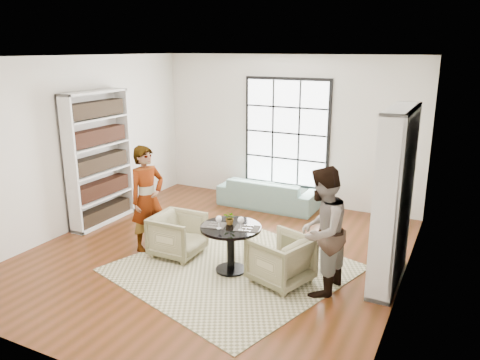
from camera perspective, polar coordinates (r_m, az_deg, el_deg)
The scene contains 16 objects.
ground at distance 7.45m, azimuth -2.99°, elevation -8.94°, with size 6.00×6.00×0.00m, color #5C2B15.
room_shell at distance 7.48m, azimuth -1.08°, elevation 1.41°, with size 6.00×6.01×6.00m.
rug at distance 6.96m, azimuth -0.85°, elevation -10.71°, with size 2.89×2.89×0.01m, color #BAB18B.
pedestal_table at distance 6.69m, azimuth -1.13°, elevation -7.18°, with size 0.87×0.87×0.69m.
sofa at distance 9.47m, azimuth 3.45°, elevation -1.59°, with size 1.98×0.78×0.58m, color slate.
armchair_left at distance 7.33m, azimuth -7.58°, elevation -6.66°, with size 0.71×0.73×0.66m, color #BEB288.
armchair_right at distance 6.48m, azimuth 4.97°, elevation -9.65°, with size 0.72×0.74×0.68m, color tan.
person_left at distance 7.46m, azimuth -11.23°, elevation -2.24°, with size 0.61×0.40×1.68m, color gray.
person_right at distance 6.11m, azimuth 9.90°, elevation -6.19°, with size 0.83×0.64×1.70m, color gray.
placemat_left at distance 6.66m, azimuth -3.21°, elevation -5.52°, with size 0.34×0.26×0.01m, color black.
placemat_right at distance 6.53m, azimuth 0.85°, elevation -5.91°, with size 0.34×0.26×0.01m, color black.
cutlery_left at distance 6.66m, azimuth -3.21°, elevation -5.46°, with size 0.14×0.22×0.01m, color silver, non-canonical shape.
cutlery_right at distance 6.53m, azimuth 0.85°, elevation -5.86°, with size 0.14×0.22×0.01m, color silver, non-canonical shape.
wine_glass_left at distance 6.49m, azimuth -2.60°, elevation -4.81°, with size 0.09×0.09×0.19m.
wine_glass_right at distance 6.43m, azimuth 0.09°, elevation -4.97°, with size 0.09×0.09×0.20m.
flower_centerpiece at distance 6.65m, azimuth -1.20°, elevation -4.63°, with size 0.18×0.16×0.20m, color gray.
Camera 1 is at (3.37, -5.87, 3.12)m, focal length 35.00 mm.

